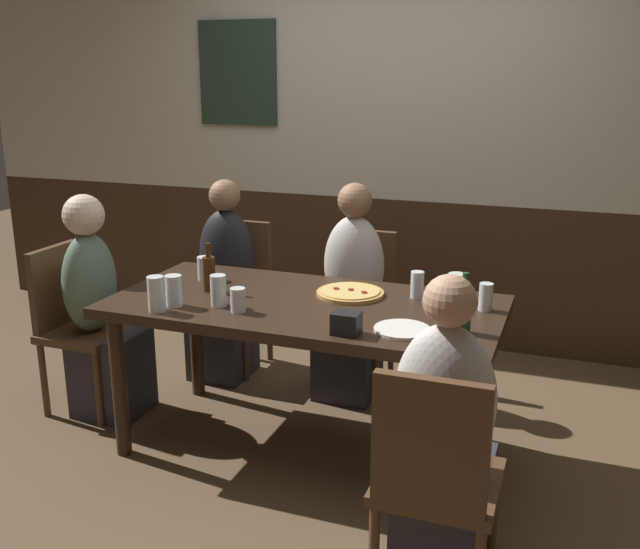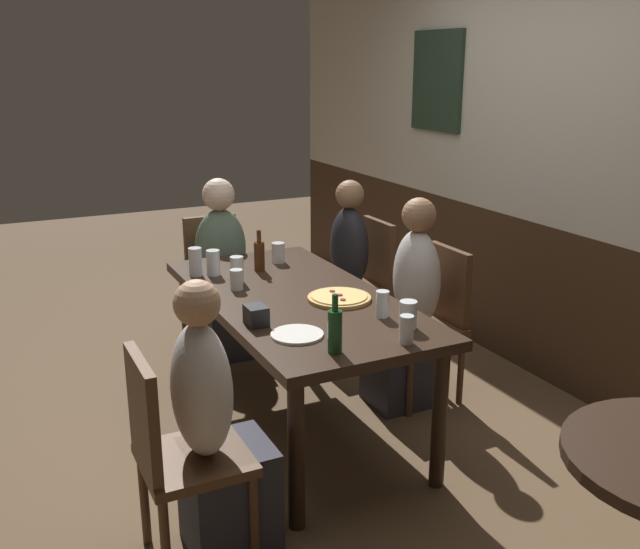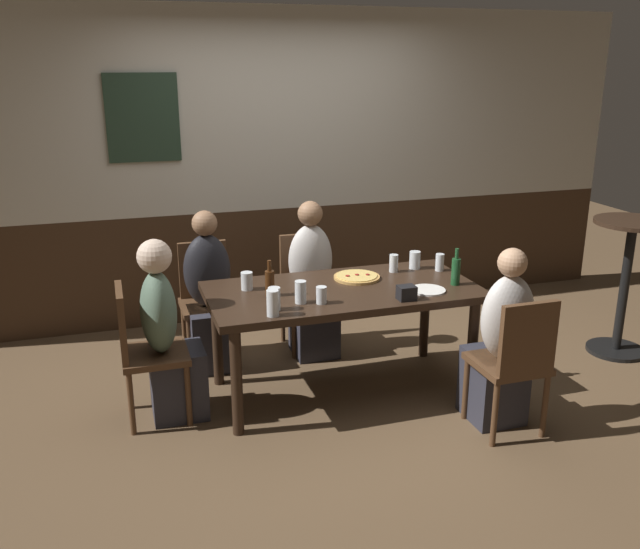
{
  "view_description": "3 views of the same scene",
  "coord_description": "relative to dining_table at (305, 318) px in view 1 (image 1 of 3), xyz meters",
  "views": [
    {
      "loc": [
        1.15,
        -2.89,
        1.75
      ],
      "look_at": [
        0.07,
        -0.0,
        0.88
      ],
      "focal_mm": 40.18,
      "sensor_mm": 36.0,
      "label": 1
    },
    {
      "loc": [
        3.15,
        -1.4,
        1.89
      ],
      "look_at": [
        0.22,
        0.03,
        0.9
      ],
      "focal_mm": 40.16,
      "sensor_mm": 36.0,
      "label": 2
    },
    {
      "loc": [
        -1.42,
        -3.99,
        2.18
      ],
      "look_at": [
        -0.17,
        -0.04,
        0.86
      ],
      "focal_mm": 38.17,
      "sensor_mm": 36.0,
      "label": 3
    }
  ],
  "objects": [
    {
      "name": "pint_glass_stout",
      "position": [
        -0.34,
        -0.19,
        0.14
      ],
      "size": [
        0.07,
        0.07,
        0.14
      ],
      "color": "silver",
      "rests_on": "dining_table"
    },
    {
      "name": "chair_left_far",
      "position": [
        -0.78,
        0.85,
        -0.16
      ],
      "size": [
        0.4,
        0.4,
        0.88
      ],
      "color": "#513521",
      "rests_on": "ground_plane"
    },
    {
      "name": "beer_bottle_brown",
      "position": [
        -0.49,
        0.0,
        0.17
      ],
      "size": [
        0.06,
        0.06,
        0.23
      ],
      "color": "#42230F",
      "rests_on": "dining_table"
    },
    {
      "name": "chair_head_west",
      "position": [
        -1.31,
        0.0,
        -0.16
      ],
      "size": [
        0.4,
        0.4,
        0.88
      ],
      "color": "#513521",
      "rests_on": "ground_plane"
    },
    {
      "name": "pizza",
      "position": [
        0.16,
        0.17,
        0.09
      ],
      "size": [
        0.32,
        0.32,
        0.03
      ],
      "color": "tan",
      "rests_on": "dining_table"
    },
    {
      "name": "plate_white_large",
      "position": [
        0.51,
        -0.22,
        0.09
      ],
      "size": [
        0.23,
        0.23,
        0.01
      ],
      "primitive_type": "cylinder",
      "color": "white",
      "rests_on": "dining_table"
    },
    {
      "name": "person_head_west",
      "position": [
        -1.14,
        0.0,
        -0.16
      ],
      "size": [
        0.37,
        0.34,
        1.17
      ],
      "color": "#2D2D38",
      "rests_on": "ground_plane"
    },
    {
      "name": "tumbler_water",
      "position": [
        -0.61,
        0.16,
        0.13
      ],
      "size": [
        0.08,
        0.08,
        0.12
      ],
      "color": "silver",
      "rests_on": "dining_table"
    },
    {
      "name": "wall_back",
      "position": [
        -0.01,
        1.65,
        0.64
      ],
      "size": [
        6.4,
        0.13,
        2.6
      ],
      "color": "#3D2819",
      "rests_on": "ground_plane"
    },
    {
      "name": "person_mid_far",
      "position": [
        -0.0,
        0.69,
        -0.16
      ],
      "size": [
        0.34,
        0.37,
        1.18
      ],
      "color": "#2D2D38",
      "rests_on": "ground_plane"
    },
    {
      "name": "chair_mid_far",
      "position": [
        0.0,
        0.85,
        -0.16
      ],
      "size": [
        0.4,
        0.4,
        0.88
      ],
      "color": "#513521",
      "rests_on": "ground_plane"
    },
    {
      "name": "ground_plane",
      "position": [
        0.0,
        0.0,
        -0.66
      ],
      "size": [
        12.0,
        12.0,
        0.0
      ],
      "primitive_type": "plane",
      "color": "brown"
    },
    {
      "name": "highball_clear",
      "position": [
        -0.53,
        -0.26,
        0.14
      ],
      "size": [
        0.07,
        0.07,
        0.14
      ],
      "color": "silver",
      "rests_on": "dining_table"
    },
    {
      "name": "condiment_caddy",
      "position": [
        0.31,
        -0.33,
        0.13
      ],
      "size": [
        0.11,
        0.09,
        0.09
      ],
      "primitive_type": "cube",
      "color": "black",
      "rests_on": "dining_table"
    },
    {
      "name": "beer_bottle_green",
      "position": [
        0.74,
        -0.16,
        0.18
      ],
      "size": [
        0.06,
        0.06,
        0.25
      ],
      "color": "#194723",
      "rests_on": "dining_table"
    },
    {
      "name": "beer_glass_half",
      "position": [
        0.47,
        0.24,
        0.14
      ],
      "size": [
        0.06,
        0.06,
        0.13
      ],
      "color": "silver",
      "rests_on": "dining_table"
    },
    {
      "name": "chair_right_near",
      "position": [
        0.78,
        -0.85,
        -0.16
      ],
      "size": [
        0.4,
        0.4,
        0.88
      ],
      "color": "#513521",
      "rests_on": "ground_plane"
    },
    {
      "name": "tumbler_short",
      "position": [
        0.79,
        0.16,
        0.13
      ],
      "size": [
        0.06,
        0.06,
        0.12
      ],
      "color": "silver",
      "rests_on": "dining_table"
    },
    {
      "name": "pint_glass_amber",
      "position": [
        -0.22,
        -0.23,
        0.13
      ],
      "size": [
        0.07,
        0.07,
        0.11
      ],
      "color": "silver",
      "rests_on": "dining_table"
    },
    {
      "name": "dining_table",
      "position": [
        0.0,
        0.0,
        0.0
      ],
      "size": [
        1.78,
        0.87,
        0.74
      ],
      "color": "black",
      "rests_on": "ground_plane"
    },
    {
      "name": "beer_glass_tall",
      "position": [
        0.64,
        0.26,
        0.14
      ],
      "size": [
        0.08,
        0.08,
        0.13
      ],
      "color": "silver",
      "rests_on": "dining_table"
    },
    {
      "name": "person_right_near",
      "position": [
        0.78,
        -0.69,
        -0.18
      ],
      "size": [
        0.34,
        0.37,
        1.14
      ],
      "color": "#2D2D38",
      "rests_on": "ground_plane"
    },
    {
      "name": "person_left_far",
      "position": [
        -0.78,
        0.69,
        -0.17
      ],
      "size": [
        0.34,
        0.37,
        1.16
      ],
      "color": "#2D2D38",
      "rests_on": "ground_plane"
    },
    {
      "name": "pint_glass_pale",
      "position": [
        -0.56,
        -0.35,
        0.15
      ],
      "size": [
        0.07,
        0.07,
        0.16
      ],
      "color": "silver",
      "rests_on": "dining_table"
    }
  ]
}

